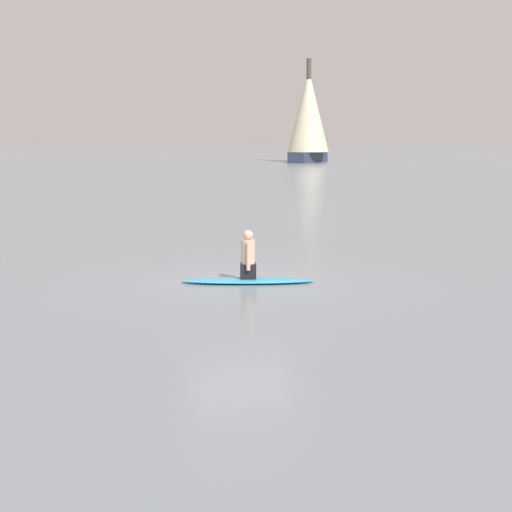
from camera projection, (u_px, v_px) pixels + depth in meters
The scene contains 4 objects.
ground_plane at pixel (242, 281), 16.63m from camera, with size 400.00×400.00×0.00m, color gray.
surfboard at pixel (248, 281), 16.45m from camera, with size 2.80×0.62×0.10m, color #339EC6.
person_paddler at pixel (248, 257), 16.37m from camera, with size 0.40×0.45×1.02m.
sailboat_near_left at pixel (308, 114), 82.05m from camera, with size 6.14×6.14×10.77m.
Camera 1 is at (4.55, 15.70, 3.14)m, focal length 54.69 mm.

